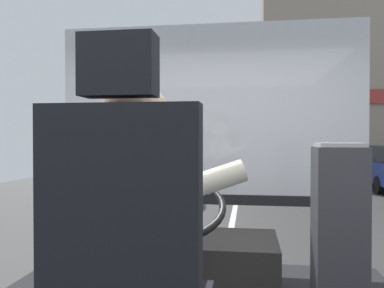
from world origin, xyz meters
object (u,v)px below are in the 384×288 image
at_px(bus_driver, 140,221).
at_px(driver_seat, 130,281).
at_px(steering_console, 187,266).
at_px(fare_box, 339,243).
at_px(parked_car_charcoal, 346,159).

bearing_deg(bus_driver, driver_seat, -90.00).
relative_size(steering_console, fare_box, 1.11).
bearing_deg(parked_car_charcoal, fare_box, -103.30).
height_order(bus_driver, parked_car_charcoal, bus_driver).
relative_size(steering_console, parked_car_charcoal, 0.27).
relative_size(driver_seat, bus_driver, 1.74).
bearing_deg(driver_seat, steering_console, 90.00).
bearing_deg(bus_driver, parked_car_charcoal, 74.74).
distance_m(bus_driver, steering_console, 1.17).
relative_size(bus_driver, parked_car_charcoal, 0.18).
height_order(steering_console, fare_box, fare_box).
distance_m(bus_driver, parked_car_charcoal, 18.63).
height_order(bus_driver, steering_console, bus_driver).
relative_size(bus_driver, steering_console, 0.69).
bearing_deg(bus_driver, steering_console, 90.00).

